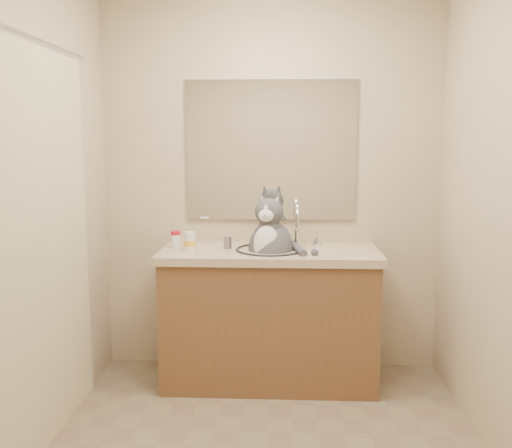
{
  "coord_description": "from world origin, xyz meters",
  "views": [
    {
      "loc": [
        0.08,
        -2.48,
        1.52
      ],
      "look_at": [
        -0.07,
        0.65,
        1.05
      ],
      "focal_mm": 40.0,
      "sensor_mm": 36.0,
      "label": 1
    }
  ],
  "objects": [
    {
      "name": "cat",
      "position": [
        0.01,
        0.95,
        0.87
      ],
      "size": [
        0.39,
        0.4,
        0.56
      ],
      "rotation": [
        0.0,
        0.0,
        -0.24
      ],
      "color": "#4B4B50",
      "rests_on": "vanity"
    },
    {
      "name": "shower_curtain",
      "position": [
        -1.05,
        0.1,
        1.03
      ],
      "size": [
        0.02,
        1.3,
        1.93
      ],
      "color": "beige",
      "rests_on": "ground"
    },
    {
      "name": "pill_bottle_redcap",
      "position": [
        -0.59,
        0.99,
        0.9
      ],
      "size": [
        0.08,
        0.08,
        0.11
      ],
      "rotation": [
        0.0,
        0.0,
        -0.41
      ],
      "color": "white",
      "rests_on": "vanity"
    },
    {
      "name": "vanity",
      "position": [
        0.0,
        0.96,
        0.44
      ],
      "size": [
        1.34,
        0.59,
        1.12
      ],
      "color": "brown",
      "rests_on": "ground"
    },
    {
      "name": "pill_bottle_orange",
      "position": [
        -0.49,
        0.9,
        0.91
      ],
      "size": [
        0.07,
        0.07,
        0.12
      ],
      "rotation": [
        0.0,
        0.0,
        -0.02
      ],
      "color": "white",
      "rests_on": "vanity"
    },
    {
      "name": "room",
      "position": [
        0.0,
        0.0,
        1.2
      ],
      "size": [
        2.22,
        2.52,
        2.42
      ],
      "color": "#807358",
      "rests_on": "ground"
    },
    {
      "name": "grey_canister",
      "position": [
        -0.26,
        0.98,
        0.89
      ],
      "size": [
        0.06,
        0.06,
        0.08
      ],
      "rotation": [
        0.0,
        0.0,
        0.18
      ],
      "color": "slate",
      "rests_on": "vanity"
    },
    {
      "name": "mirror",
      "position": [
        0.0,
        1.24,
        1.45
      ],
      "size": [
        1.1,
        0.02,
        0.9
      ],
      "primitive_type": "cube",
      "color": "white",
      "rests_on": "room"
    }
  ]
}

